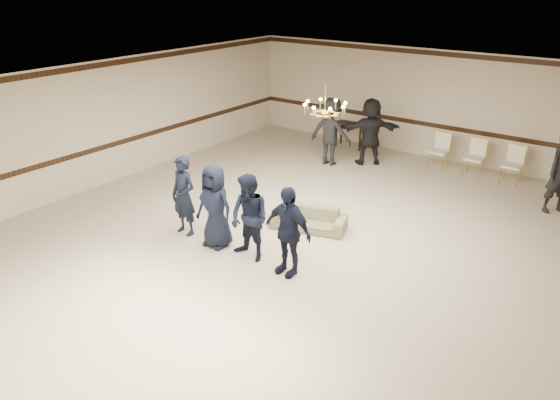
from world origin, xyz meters
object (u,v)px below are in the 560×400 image
(boy_b, at_px, (215,207))
(settee, at_px, (308,218))
(chandelier, at_px, (325,98))
(boy_c, at_px, (250,218))
(banquet_chair_mid, at_px, (474,158))
(boy_a, at_px, (184,196))
(banquet_chair_left, at_px, (439,151))
(boy_d, at_px, (288,231))
(adult_mid, at_px, (370,131))
(banquet_chair_right, at_px, (513,165))
(console_table, at_px, (350,135))
(adult_left, at_px, (331,132))

(boy_b, bearing_deg, settee, 56.37)
(chandelier, bearing_deg, boy_c, -100.16)
(chandelier, distance_m, banquet_chair_mid, 5.94)
(chandelier, relative_size, settee, 0.57)
(boy_a, xyz_separation_m, banquet_chair_left, (2.88, 7.20, -0.36))
(boy_d, height_order, banquet_chair_left, boy_d)
(boy_b, relative_size, boy_c, 1.00)
(boy_b, distance_m, banquet_chair_mid, 7.80)
(adult_mid, xyz_separation_m, banquet_chair_left, (1.80, 0.85, -0.47))
(chandelier, xyz_separation_m, boy_a, (-2.16, -2.03, -2.01))
(boy_b, xyz_separation_m, adult_mid, (0.18, 6.35, 0.11))
(boy_a, distance_m, banquet_chair_right, 8.70)
(banquet_chair_left, height_order, console_table, banquet_chair_left)
(banquet_chair_left, bearing_deg, settee, -95.83)
(boy_a, distance_m, boy_c, 1.80)
(chandelier, height_order, settee, chandelier)
(settee, relative_size, banquet_chair_left, 1.61)
(boy_d, relative_size, adult_mid, 0.89)
(chandelier, distance_m, adult_mid, 4.84)
(boy_b, bearing_deg, boy_d, -1.30)
(boy_d, distance_m, adult_mid, 6.56)
(console_table, bearing_deg, settee, -73.17)
(banquet_chair_mid, bearing_deg, adult_left, -158.23)
(boy_b, relative_size, banquet_chair_mid, 1.69)
(banquet_chair_left, bearing_deg, banquet_chair_mid, 3.24)
(adult_mid, xyz_separation_m, banquet_chair_mid, (2.80, 0.85, -0.47))
(adult_mid, bearing_deg, boy_a, 40.97)
(banquet_chair_right, height_order, console_table, banquet_chair_right)
(adult_mid, relative_size, banquet_chair_mid, 1.91)
(boy_c, bearing_deg, adult_left, 111.22)
(console_table, bearing_deg, banquet_chair_mid, -6.71)
(settee, xyz_separation_m, adult_mid, (-0.93, 4.60, 0.74))
(banquet_chair_mid, bearing_deg, console_table, 176.24)
(boy_d, height_order, settee, boy_d)
(chandelier, relative_size, boy_a, 0.54)
(boy_a, distance_m, banquet_chair_left, 7.76)
(chandelier, xyz_separation_m, boy_b, (-1.26, -2.03, -2.01))
(chandelier, bearing_deg, settee, -119.30)
(boy_b, relative_size, banquet_chair_left, 1.69)
(boy_b, distance_m, banquet_chair_right, 8.23)
(chandelier, height_order, boy_c, chandelier)
(banquet_chair_left, relative_size, banquet_chair_mid, 1.00)
(banquet_chair_mid, bearing_deg, banquet_chair_right, -0.90)
(adult_mid, bearing_deg, banquet_chair_left, 165.75)
(banquet_chair_left, bearing_deg, boy_a, -108.56)
(banquet_chair_right, bearing_deg, boy_a, -120.99)
(boy_b, bearing_deg, console_table, 96.57)
(adult_left, bearing_deg, boy_a, 82.23)
(settee, bearing_deg, boy_a, -155.94)
(boy_b, height_order, boy_c, same)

